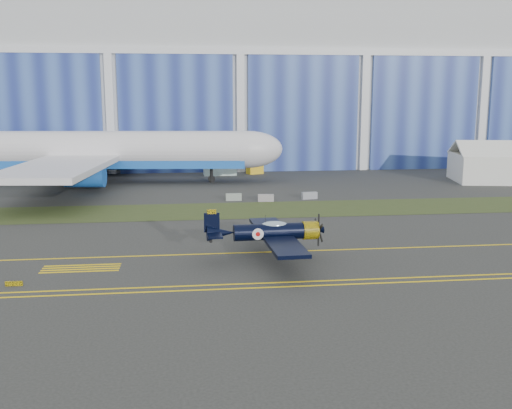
{
  "coord_description": "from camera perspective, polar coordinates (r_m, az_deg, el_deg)",
  "views": [
    {
      "loc": [
        -9.75,
        -54.54,
        13.47
      ],
      "look_at": [
        -3.04,
        1.47,
        3.0
      ],
      "focal_mm": 42.0,
      "sensor_mm": 36.0,
      "label": 1
    }
  ],
  "objects": [
    {
      "name": "edge_line_far",
      "position": [
        44.28,
        6.27,
        -7.24
      ],
      "size": [
        80.0,
        0.2,
        0.02
      ],
      "primitive_type": "cube",
      "color": "yellow",
      "rests_on": "ground"
    },
    {
      "name": "barrier_a",
      "position": [
        76.5,
        -2.15,
        0.71
      ],
      "size": [
        2.02,
        0.66,
        0.9
      ],
      "primitive_type": "cube",
      "rotation": [
        0.0,
        0.0,
        0.03
      ],
      "color": "gray",
      "rests_on": "ground"
    },
    {
      "name": "tent",
      "position": [
        100.35,
        22.21,
        3.87
      ],
      "size": [
        15.44,
        12.5,
        6.41
      ],
      "rotation": [
        0.0,
        0.0,
        -0.19
      ],
      "color": "white",
      "rests_on": "ground"
    },
    {
      "name": "guard_board_left",
      "position": [
        46.22,
        -22.05,
        -6.99
      ],
      "size": [
        1.2,
        0.15,
        0.35
      ],
      "primitive_type": "cube",
      "color": "yellow",
      "rests_on": "ground"
    },
    {
      "name": "edge_line_near",
      "position": [
        43.35,
        6.57,
        -7.64
      ],
      "size": [
        80.0,
        0.2,
        0.02
      ],
      "primitive_type": "cube",
      "color": "yellow",
      "rests_on": "ground"
    },
    {
      "name": "warbird",
      "position": [
        48.76,
        1.26,
        -2.61
      ],
      "size": [
        11.57,
        13.75,
        3.95
      ],
      "rotation": [
        0.0,
        0.0,
        0.04
      ],
      "color": "black",
      "rests_on": "ground"
    },
    {
      "name": "ground",
      "position": [
        57.02,
        3.21,
        -3.16
      ],
      "size": [
        260.0,
        260.0,
        0.0
      ],
      "primitive_type": "plane",
      "color": "#343533",
      "rests_on": "ground"
    },
    {
      "name": "jetliner",
      "position": [
        94.42,
        -15.29,
        8.77
      ],
      "size": [
        69.67,
        61.02,
        22.39
      ],
      "rotation": [
        0.0,
        0.0,
        -0.11
      ],
      "color": "silver",
      "rests_on": "ground"
    },
    {
      "name": "hold_short_ladder",
      "position": [
        49.05,
        -16.33,
        -5.85
      ],
      "size": [
        6.0,
        2.4,
        0.02
      ],
      "primitive_type": null,
      "color": "yellow",
      "rests_on": "ground"
    },
    {
      "name": "grass_median",
      "position": [
        70.52,
        1.24,
        -0.48
      ],
      "size": [
        260.0,
        10.0,
        0.02
      ],
      "primitive_type": "cube",
      "color": "#475128",
      "rests_on": "ground"
    },
    {
      "name": "tug",
      "position": [
        102.1,
        -0.11,
        3.37
      ],
      "size": [
        3.0,
        2.46,
        1.51
      ],
      "primitive_type": "cube",
      "rotation": [
        0.0,
        0.0,
        0.38
      ],
      "color": "yellow",
      "rests_on": "ground"
    },
    {
      "name": "taxiway_centreline",
      "position": [
        52.25,
        4.17,
        -4.44
      ],
      "size": [
        200.0,
        0.2,
        0.02
      ],
      "primitive_type": "cube",
      "color": "yellow",
      "rests_on": "ground"
    },
    {
      "name": "barrier_c",
      "position": [
        77.86,
        5.12,
        0.85
      ],
      "size": [
        2.07,
        0.9,
        0.9
      ],
      "primitive_type": "cube",
      "rotation": [
        0.0,
        0.0,
        0.15
      ],
      "color": "gray",
      "rests_on": "ground"
    },
    {
      "name": "shipping_container",
      "position": [
        100.51,
        -3.46,
        3.47
      ],
      "size": [
        5.51,
        2.46,
        2.34
      ],
      "primitive_type": "cube",
      "rotation": [
        0.0,
        0.0,
        0.06
      ],
      "color": "silver",
      "rests_on": "ground"
    },
    {
      "name": "hangar",
      "position": [
        126.71,
        -2.47,
        11.19
      ],
      "size": [
        220.0,
        45.7,
        30.0
      ],
      "color": "silver",
      "rests_on": "ground"
    },
    {
      "name": "barrier_b",
      "position": [
        75.83,
        0.95,
        0.63
      ],
      "size": [
        2.05,
        0.79,
        0.9
      ],
      "primitive_type": "cube",
      "rotation": [
        0.0,
        0.0,
        -0.1
      ],
      "color": "gray",
      "rests_on": "ground"
    }
  ]
}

